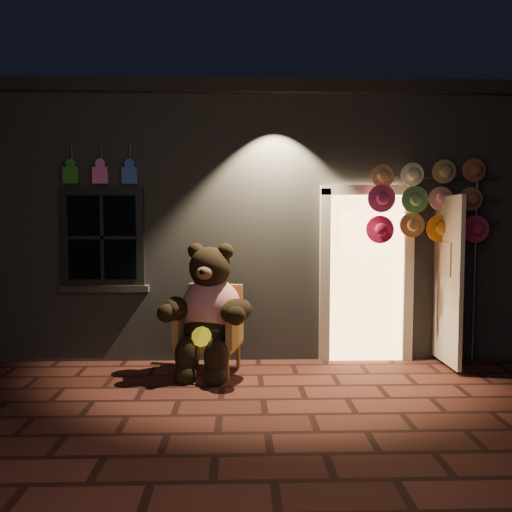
{
  "coord_description": "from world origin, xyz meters",
  "views": [
    {
      "loc": [
        -0.23,
        -5.22,
        1.79
      ],
      "look_at": [
        -0.04,
        1.0,
        1.35
      ],
      "focal_mm": 38.0,
      "sensor_mm": 36.0,
      "label": 1
    }
  ],
  "objects": [
    {
      "name": "teddy_bear",
      "position": [
        -0.58,
        0.89,
        0.72
      ],
      "size": [
        1.09,
        0.96,
        1.55
      ],
      "rotation": [
        0.0,
        0.0,
        -0.23
      ],
      "color": "red",
      "rests_on": "ground"
    },
    {
      "name": "hat_rack",
      "position": [
        2.08,
        1.28,
        1.98
      ],
      "size": [
        1.62,
        0.22,
        2.49
      ],
      "color": "#59595E",
      "rests_on": "ground"
    },
    {
      "name": "shop_building",
      "position": [
        0.0,
        3.99,
        1.74
      ],
      "size": [
        7.3,
        5.95,
        3.51
      ],
      "color": "slate",
      "rests_on": "ground"
    },
    {
      "name": "wicker_armchair",
      "position": [
        -0.56,
        1.02,
        0.5
      ],
      "size": [
        0.8,
        0.76,
        1.0
      ],
      "rotation": [
        0.0,
        0.0,
        -0.23
      ],
      "color": "#A66D40",
      "rests_on": "ground"
    },
    {
      "name": "ground",
      "position": [
        0.0,
        0.0,
        0.0
      ],
      "size": [
        60.0,
        60.0,
        0.0
      ],
      "primitive_type": "plane",
      "color": "#582822",
      "rests_on": "ground"
    }
  ]
}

